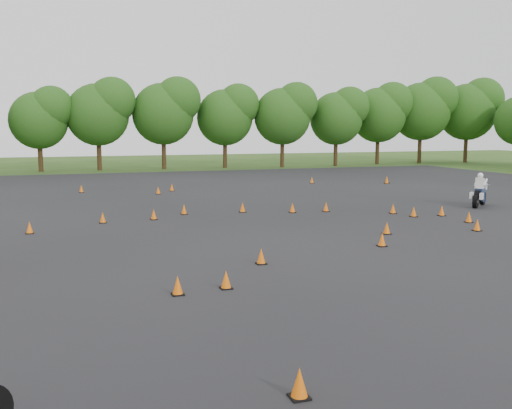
% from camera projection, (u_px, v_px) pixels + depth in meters
% --- Properties ---
extents(ground, '(140.00, 140.00, 0.00)m').
position_uv_depth(ground, '(297.00, 258.00, 17.89)').
color(ground, '#2D5119').
rests_on(ground, ground).
extents(asphalt_pad, '(62.00, 62.00, 0.00)m').
position_uv_depth(asphalt_pad, '(240.00, 227.00, 23.52)').
color(asphalt_pad, black).
rests_on(asphalt_pad, ground).
extents(treeline, '(86.86, 32.34, 10.33)m').
position_uv_depth(treeline, '(173.00, 122.00, 50.83)').
color(treeline, '#254F16').
rests_on(treeline, ground).
extents(traffic_cones, '(36.04, 33.35, 0.45)m').
position_uv_depth(traffic_cones, '(228.00, 222.00, 23.41)').
color(traffic_cones, orange).
rests_on(traffic_cones, asphalt_pad).
extents(rider_white, '(2.24, 1.96, 1.77)m').
position_uv_depth(rider_white, '(480.00, 189.00, 29.65)').
color(rider_white, silver).
rests_on(rider_white, ground).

